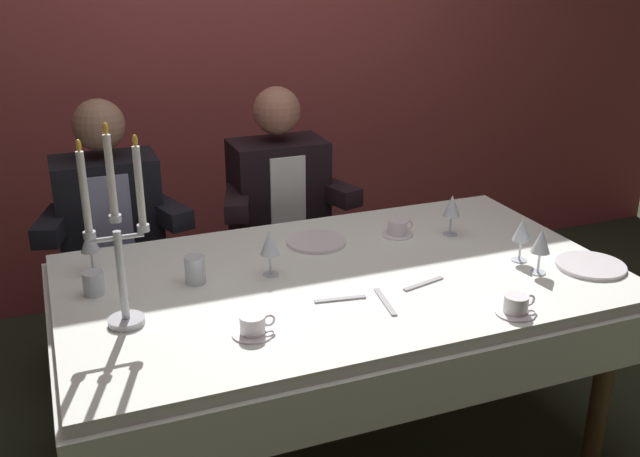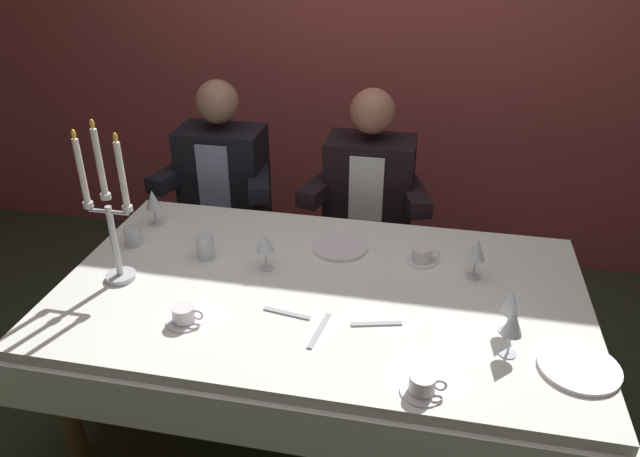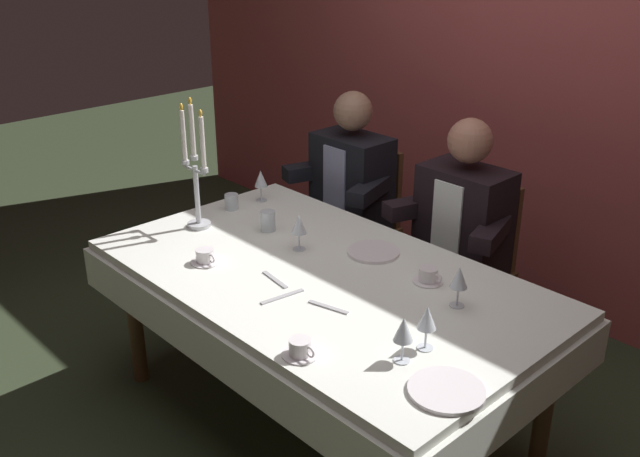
{
  "view_description": "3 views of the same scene",
  "coord_description": "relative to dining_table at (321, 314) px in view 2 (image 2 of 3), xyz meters",
  "views": [
    {
      "loc": [
        -0.9,
        -2.1,
        1.8
      ],
      "look_at": [
        -0.05,
        0.07,
        0.89
      ],
      "focal_mm": 40.56,
      "sensor_mm": 36.0,
      "label": 1
    },
    {
      "loc": [
        0.36,
        -1.77,
        1.97
      ],
      "look_at": [
        -0.02,
        0.08,
        0.94
      ],
      "focal_mm": 33.45,
      "sensor_mm": 36.0,
      "label": 2
    },
    {
      "loc": [
        1.9,
        -1.8,
        2.08
      ],
      "look_at": [
        -0.1,
        0.08,
        0.88
      ],
      "focal_mm": 40.2,
      "sensor_mm": 36.0,
      "label": 3
    }
  ],
  "objects": [
    {
      "name": "fork_1",
      "position": [
        -0.08,
        -0.18,
        0.12
      ],
      "size": [
        0.17,
        0.04,
        0.01
      ],
      "primitive_type": "cube",
      "rotation": [
        0.0,
        0.0,
        -0.15
      ],
      "color": "#B7B7BC",
      "rests_on": "dining_table"
    },
    {
      "name": "water_tumbler_1",
      "position": [
        -0.48,
        0.12,
        0.17
      ],
      "size": [
        0.07,
        0.07,
        0.1
      ],
      "primitive_type": "cylinder",
      "color": "silver",
      "rests_on": "dining_table"
    },
    {
      "name": "spoon_2",
      "position": [
        0.23,
        -0.18,
        0.12
      ],
      "size": [
        0.17,
        0.06,
        0.01
      ],
      "primitive_type": "cube",
      "rotation": [
        0.0,
        0.0,
        0.25
      ],
      "color": "#B7B7BC",
      "rests_on": "dining_table"
    },
    {
      "name": "seated_diner_0",
      "position": [
        -0.69,
        0.89,
        0.11
      ],
      "size": [
        0.63,
        0.48,
        1.24
      ],
      "color": "#533720",
      "rests_on": "ground_plane"
    },
    {
      "name": "dinner_plate_1",
      "position": [
        0.85,
        -0.27,
        0.13
      ],
      "size": [
        0.24,
        0.24,
        0.01
      ],
      "primitive_type": "cylinder",
      "color": "white",
      "rests_on": "dining_table"
    },
    {
      "name": "wine_glass_2",
      "position": [
        0.64,
        -0.24,
        0.23
      ],
      "size": [
        0.07,
        0.07,
        0.16
      ],
      "color": "silver",
      "rests_on": "dining_table"
    },
    {
      "name": "wine_glass_1",
      "position": [
        -0.8,
        0.33,
        0.23
      ],
      "size": [
        0.07,
        0.07,
        0.16
      ],
      "color": "silver",
      "rests_on": "dining_table"
    },
    {
      "name": "wine_glass_4",
      "position": [
        0.55,
        0.18,
        0.23
      ],
      "size": [
        0.07,
        0.07,
        0.16
      ],
      "color": "silver",
      "rests_on": "dining_table"
    },
    {
      "name": "dining_table",
      "position": [
        0.0,
        0.0,
        0.0
      ],
      "size": [
        1.94,
        1.14,
        0.74
      ],
      "color": "white",
      "rests_on": "ground_plane"
    },
    {
      "name": "seated_diner_1",
      "position": [
        0.06,
        0.89,
        0.11
      ],
      "size": [
        0.63,
        0.48,
        1.24
      ],
      "color": "#533720",
      "rests_on": "ground_plane"
    },
    {
      "name": "back_wall",
      "position": [
        0.0,
        1.66,
        0.73
      ],
      "size": [
        6.0,
        0.12,
        2.7
      ],
      "primitive_type": "cube",
      "color": "#9D4141",
      "rests_on": "ground_plane"
    },
    {
      "name": "knife_0",
      "position": [
        0.05,
        -0.25,
        0.12
      ],
      "size": [
        0.04,
        0.19,
        0.01
      ],
      "primitive_type": "cube",
      "rotation": [
        0.0,
        0.0,
        1.43
      ],
      "color": "#B7B7BC",
      "rests_on": "dining_table"
    },
    {
      "name": "wine_glass_3",
      "position": [
        0.65,
        -0.13,
        0.23
      ],
      "size": [
        0.07,
        0.07,
        0.16
      ],
      "color": "silver",
      "rests_on": "dining_table"
    },
    {
      "name": "candelabra",
      "position": [
        -0.74,
        -0.09,
        0.38
      ],
      "size": [
        0.19,
        0.11,
        0.62
      ],
      "color": "silver",
      "rests_on": "dining_table"
    },
    {
      "name": "water_tumbler_0",
      "position": [
        -0.81,
        0.15,
        0.16
      ],
      "size": [
        0.07,
        0.07,
        0.08
      ],
      "primitive_type": "cylinder",
      "color": "silver",
      "rests_on": "dining_table"
    },
    {
      "name": "wine_glass_0",
      "position": [
        -0.23,
        0.08,
        0.24
      ],
      "size": [
        0.07,
        0.07,
        0.16
      ],
      "color": "silver",
      "rests_on": "dining_table"
    },
    {
      "name": "coffee_cup_2",
      "position": [
        0.39,
        -0.47,
        0.15
      ],
      "size": [
        0.13,
        0.12,
        0.06
      ],
      "color": "white",
      "rests_on": "dining_table"
    },
    {
      "name": "coffee_cup_0",
      "position": [
        0.35,
        0.26,
        0.15
      ],
      "size": [
        0.13,
        0.12,
        0.06
      ],
      "color": "white",
      "rests_on": "dining_table"
    },
    {
      "name": "dinner_plate_0",
      "position": [
        0.02,
        0.29,
        0.13
      ],
      "size": [
        0.23,
        0.23,
        0.01
      ],
      "primitive_type": "cylinder",
      "color": "white",
      "rests_on": "dining_table"
    },
    {
      "name": "ground_plane",
      "position": [
        0.0,
        0.0,
        -0.62
      ],
      "size": [
        12.0,
        12.0,
        0.0
      ],
      "primitive_type": "plane",
      "color": "#2F3924"
    },
    {
      "name": "coffee_cup_1",
      "position": [
        -0.4,
        -0.29,
        0.15
      ],
      "size": [
        0.13,
        0.12,
        0.06
      ],
      "color": "white",
      "rests_on": "dining_table"
    }
  ]
}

